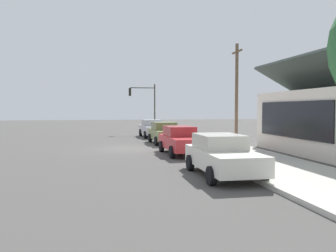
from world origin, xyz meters
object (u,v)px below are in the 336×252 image
(traffic_light_main, at_px, (145,100))
(car_ivory, at_px, (222,155))
(fire_hydrant_red, at_px, (182,136))
(car_olive, at_px, (165,133))
(utility_pole_wooden, at_px, (237,91))
(car_silver, at_px, (152,128))
(car_cherry, at_px, (181,140))

(traffic_light_main, bearing_deg, car_ivory, 0.57)
(traffic_light_main, xyz_separation_m, fire_hydrant_red, (10.35, 1.66, -2.99))
(car_olive, xyz_separation_m, car_ivory, (12.73, -0.01, 0.00))
(car_ivory, height_order, utility_pole_wooden, utility_pole_wooden)
(car_silver, xyz_separation_m, car_olive, (6.11, 0.07, -0.00))
(car_silver, xyz_separation_m, traffic_light_main, (-4.58, -0.17, 2.67))
(utility_pole_wooden, bearing_deg, car_olive, -96.50)
(traffic_light_main, height_order, utility_pole_wooden, utility_pole_wooden)
(car_cherry, bearing_deg, traffic_light_main, 178.49)
(car_silver, bearing_deg, car_ivory, -2.10)
(car_olive, relative_size, utility_pole_wooden, 0.59)
(car_silver, relative_size, car_olive, 1.07)
(car_silver, xyz_separation_m, utility_pole_wooden, (6.73, 5.49, 3.11))
(car_ivory, bearing_deg, car_silver, -179.88)
(car_olive, distance_m, fire_hydrant_red, 1.49)
(car_olive, xyz_separation_m, fire_hydrant_red, (-0.35, 1.42, -0.32))
(traffic_light_main, bearing_deg, car_silver, 2.15)
(car_ivory, xyz_separation_m, traffic_light_main, (-23.43, -0.23, 2.67))
(car_silver, height_order, traffic_light_main, traffic_light_main)
(car_olive, bearing_deg, utility_pole_wooden, 81.61)
(car_ivory, bearing_deg, car_olive, 179.89)
(car_olive, relative_size, traffic_light_main, 0.85)
(car_ivory, distance_m, traffic_light_main, 23.58)
(car_ivory, distance_m, utility_pole_wooden, 13.64)
(car_silver, height_order, car_cherry, same)
(car_cherry, bearing_deg, car_ivory, -0.32)
(car_olive, bearing_deg, car_cherry, -3.50)
(car_cherry, height_order, car_ivory, same)
(car_cherry, relative_size, traffic_light_main, 0.88)
(car_silver, bearing_deg, utility_pole_wooden, 36.89)
(car_ivory, xyz_separation_m, fire_hydrant_red, (-13.08, 1.43, -0.32))
(traffic_light_main, xyz_separation_m, utility_pole_wooden, (11.31, 5.66, 0.44))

